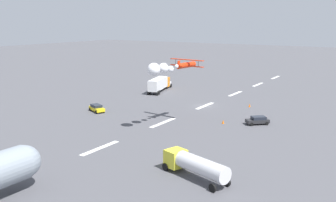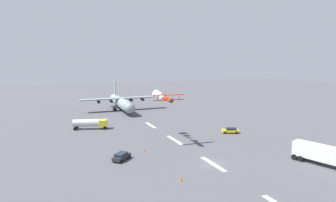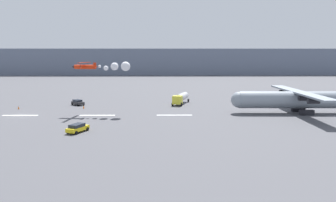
{
  "view_description": "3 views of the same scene",
  "coord_description": "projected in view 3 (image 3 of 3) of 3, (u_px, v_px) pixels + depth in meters",
  "views": [
    {
      "loc": [
        76.47,
        38.6,
        18.99
      ],
      "look_at": [
        17.32,
        1.06,
        4.3
      ],
      "focal_mm": 41.28,
      "sensor_mm": 36.0,
      "label": 1
    },
    {
      "loc": [
        -41.69,
        27.46,
        19.14
      ],
      "look_at": [
        14.31,
        3.14,
        10.41
      ],
      "focal_mm": 28.89,
      "sensor_mm": 36.0,
      "label": 2
    },
    {
      "loc": [
        32.68,
        -73.19,
        13.25
      ],
      "look_at": [
        33.47,
        0.0,
        3.24
      ],
      "focal_mm": 35.0,
      "sensor_mm": 36.0,
      "label": 3
    }
  ],
  "objects": [
    {
      "name": "cargo_transport_plane",
      "position": [
        294.0,
        99.0,
        76.28
      ],
      "size": [
        29.71,
        32.15,
        11.17
      ],
      "color": "gray",
      "rests_on": "ground"
    },
    {
      "name": "stunt_biplane_red",
      "position": [
        110.0,
        67.0,
        75.32
      ],
      "size": [
        13.77,
        7.35,
        2.15
      ],
      "color": "red"
    },
    {
      "name": "ground_plane",
      "position": [
        20.0,
        115.0,
        73.95
      ],
      "size": [
        440.0,
        440.0,
        0.0
      ],
      "primitive_type": "plane",
      "color": "#4C4C51",
      "rests_on": "ground"
    },
    {
      "name": "runway_stripe_5",
      "position": [
        174.0,
        115.0,
        74.32
      ],
      "size": [
        8.0,
        0.9,
        0.01
      ],
      "primitive_type": "cube",
      "color": "white",
      "rests_on": "ground"
    },
    {
      "name": "airport_staff_sedan",
      "position": [
        78.0,
        102.0,
        89.3
      ],
      "size": [
        4.19,
        4.3,
        1.52
      ],
      "color": "#262628",
      "rests_on": "ground"
    },
    {
      "name": "traffic_cone_near",
      "position": [
        19.0,
        108.0,
        82.7
      ],
      "size": [
        0.44,
        0.44,
        0.75
      ],
      "primitive_type": "cone",
      "color": "orange",
      "rests_on": "ground"
    },
    {
      "name": "mountain_ridge_distant",
      "position": [
        119.0,
        62.0,
        234.0
      ],
      "size": [
        396.0,
        16.0,
        18.55
      ],
      "primitive_type": "cube",
      "color": "slate",
      "rests_on": "ground"
    },
    {
      "name": "traffic_cone_far",
      "position": [
        84.0,
        107.0,
        83.81
      ],
      "size": [
        0.44,
        0.44,
        0.75
      ],
      "primitive_type": "cone",
      "color": "orange",
      "rests_on": "ground"
    },
    {
      "name": "runway_stripe_3",
      "position": [
        20.0,
        115.0,
        73.95
      ],
      "size": [
        8.0,
        0.9,
        0.01
      ],
      "primitive_type": "cube",
      "color": "white",
      "rests_on": "ground"
    },
    {
      "name": "runway_stripe_4",
      "position": [
        97.0,
        115.0,
        74.14
      ],
      "size": [
        8.0,
        0.9,
        0.01
      ],
      "primitive_type": "cube",
      "color": "white",
      "rests_on": "ground"
    },
    {
      "name": "followme_car_yellow",
      "position": [
        77.0,
        128.0,
        57.39
      ],
      "size": [
        3.42,
        4.79,
        1.52
      ],
      "color": "yellow",
      "rests_on": "ground"
    },
    {
      "name": "fuel_tanker_truck",
      "position": [
        181.0,
        98.0,
        91.51
      ],
      "size": [
        5.39,
        9.87,
        2.9
      ],
      "color": "yellow",
      "rests_on": "ground"
    }
  ]
}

